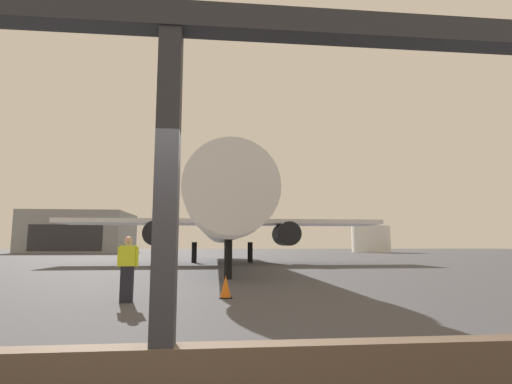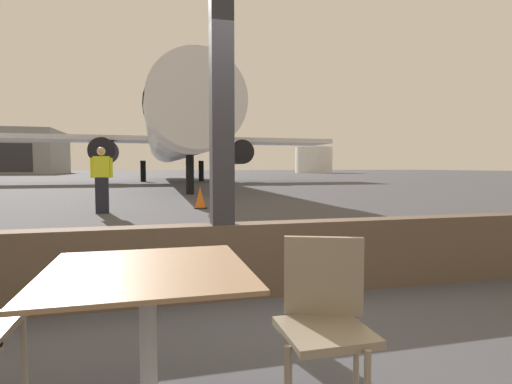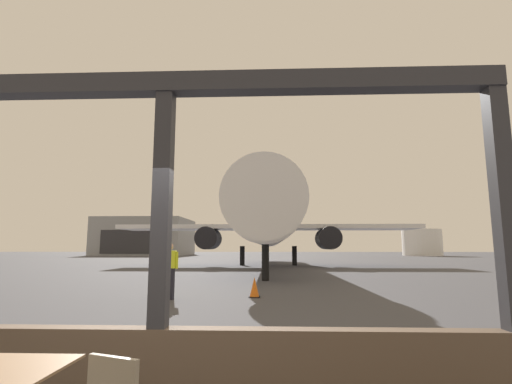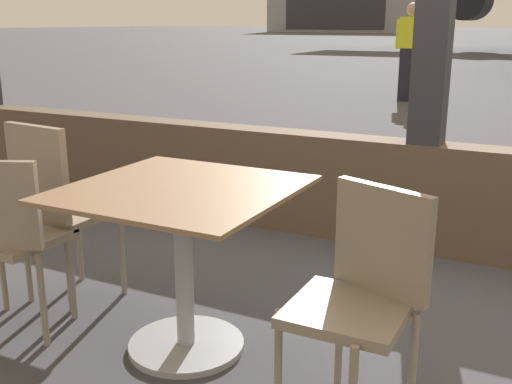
% 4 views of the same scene
% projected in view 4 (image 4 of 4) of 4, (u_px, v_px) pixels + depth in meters
% --- Properties ---
extents(window_frame, '(8.02, 0.24, 3.69)m').
position_uv_depth(window_frame, '(433.00, 47.00, 3.66)').
color(window_frame, brown).
rests_on(window_frame, ground).
extents(dining_table, '(0.91, 0.91, 0.75)m').
position_uv_depth(dining_table, '(183.00, 248.00, 2.65)').
color(dining_table, '#8C6B4C').
rests_on(dining_table, ground).
extents(cafe_chair_window_left, '(0.42, 0.42, 0.95)m').
position_uv_depth(cafe_chair_window_left, '(57.00, 199.00, 3.07)').
color(cafe_chair_window_left, gray).
rests_on(cafe_chair_window_left, ground).
extents(cafe_chair_window_right, '(0.50, 0.50, 0.86)m').
position_uv_depth(cafe_chair_window_right, '(7.00, 230.00, 2.76)').
color(cafe_chair_window_right, gray).
rests_on(cafe_chair_window_right, ground).
extents(cafe_chair_aisle_left, '(0.49, 0.49, 0.87)m').
position_uv_depth(cafe_chair_aisle_left, '(363.00, 286.00, 2.18)').
color(cafe_chair_aisle_left, gray).
rests_on(cafe_chair_aisle_left, ground).
extents(ground_crew_worker, '(0.57, 0.22, 1.74)m').
position_uv_depth(ground_crew_worker, '(410.00, 51.00, 11.11)').
color(ground_crew_worker, black).
rests_on(ground_crew_worker, ground).
extents(distant_hangar, '(18.69, 17.29, 8.03)m').
position_uv_depth(distant_hangar, '(356.00, 1.00, 83.84)').
color(distant_hangar, gray).
rests_on(distant_hangar, ground).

